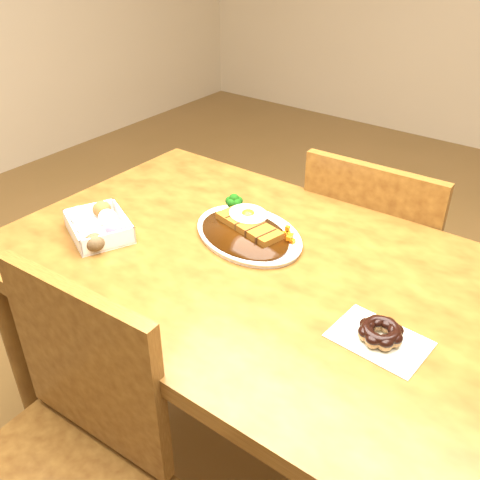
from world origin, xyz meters
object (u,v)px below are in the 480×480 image
Objects in this scene: chair_far at (375,266)px; pon_de_ring at (380,333)px; chair_near at (54,472)px; table at (249,293)px; katsu_curry_plate at (248,230)px; donut_box at (97,225)px.

pon_de_ring is (0.25, -0.61, 0.29)m from chair_far.
pon_de_ring is (0.46, 0.46, 0.29)m from chair_near.
chair_near reaches higher than pon_de_ring.
table is 0.16m from katsu_curry_plate.
table is at bearing 168.51° from pon_de_ring.
pon_de_ring is (0.36, -0.07, 0.12)m from table.
katsu_curry_plate reaches higher than table.
chair_far is 0.72m from pon_de_ring.
pon_de_ring is at bearing 110.22° from chair_far.
chair_far and chair_near have the same top height.
katsu_curry_plate is 1.92× the size of pon_de_ring.
katsu_curry_plate is at bearing 84.30° from chair_near.
pon_de_ring is (0.42, -0.16, 0.00)m from katsu_curry_plate.
chair_near reaches higher than table.
donut_box is (-0.28, 0.40, 0.30)m from chair_near.
katsu_curry_plate is (-0.17, -0.45, 0.29)m from chair_far.
chair_far is 1.09m from chair_near.
katsu_curry_plate is at bearing 127.76° from table.
donut_box is (-0.31, -0.22, 0.01)m from katsu_curry_plate.
pon_de_ring reaches higher than table.
donut_box is (-0.37, -0.13, 0.12)m from table.
chair_far is 0.88m from donut_box.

